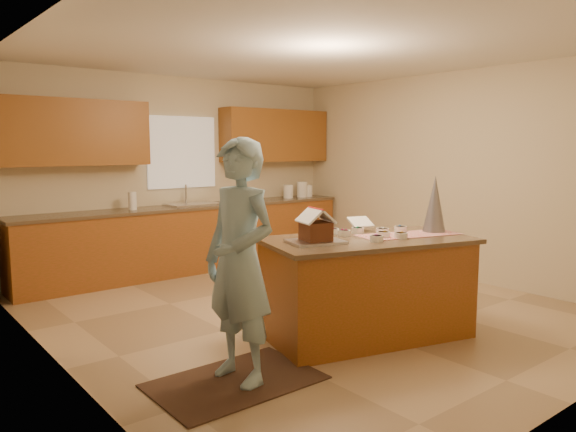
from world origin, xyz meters
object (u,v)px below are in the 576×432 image
object	(u,v)px
island_base	(367,289)
tinsel_tree	(435,204)
gingerbread_house	(316,228)
boy	(240,261)

from	to	relation	value
island_base	tinsel_tree	distance (m)	1.08
gingerbread_house	boy	bearing A→B (deg)	-168.09
tinsel_tree	boy	distance (m)	2.22
tinsel_tree	island_base	bearing A→B (deg)	168.18
island_base	tinsel_tree	world-z (taller)	tinsel_tree
island_base	boy	world-z (taller)	boy
boy	tinsel_tree	bearing A→B (deg)	80.23
boy	gingerbread_house	world-z (taller)	boy
tinsel_tree	gingerbread_house	size ratio (longest dim) A/B	1.60
tinsel_tree	gingerbread_house	world-z (taller)	tinsel_tree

